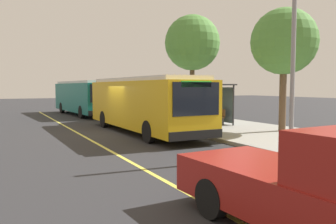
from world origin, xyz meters
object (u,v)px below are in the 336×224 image
Objects in this scene: transit_bus_second at (84,96)px; pickup_truck at (333,192)px; pedestrian_commuter at (187,110)px; transit_bus_main at (143,103)px; waiting_bench at (215,116)px; route_sign_post at (206,96)px.

pickup_truck is (26.77, -2.44, -0.76)m from transit_bus_second.
transit_bus_main is at bearing -84.67° from pedestrian_commuter.
pickup_truck is 14.95m from pedestrian_commuter.
pedestrian_commuter is (0.38, -2.24, 0.48)m from waiting_bench.
pickup_truck reaches higher than pedestrian_commuter.
transit_bus_main is 2.91m from pedestrian_commuter.
transit_bus_second reaches higher than waiting_bench.
transit_bus_main is 13.92m from pickup_truck.
transit_bus_main is 6.39× the size of pedestrian_commuter.
transit_bus_main is 5.23m from waiting_bench.
pedestrian_commuter is at bearing 13.01° from transit_bus_second.
pickup_truck is 3.26× the size of pedestrian_commuter.
transit_bus_second is 6.59× the size of waiting_bench.
transit_bus_main is at bearing -120.68° from route_sign_post.
pickup_truck is at bearing -28.11° from waiting_bench.
transit_bus_main reaches higher than pedestrian_commuter.
transit_bus_second is at bearing -157.31° from waiting_bench.
pedestrian_commuter is at bearing 158.80° from pickup_truck.
transit_bus_second reaches higher than pickup_truck.
transit_bus_second is at bearing -166.99° from pedestrian_commuter.
transit_bus_second reaches higher than pedestrian_commuter.
transit_bus_main is at bearing 169.43° from pickup_truck.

